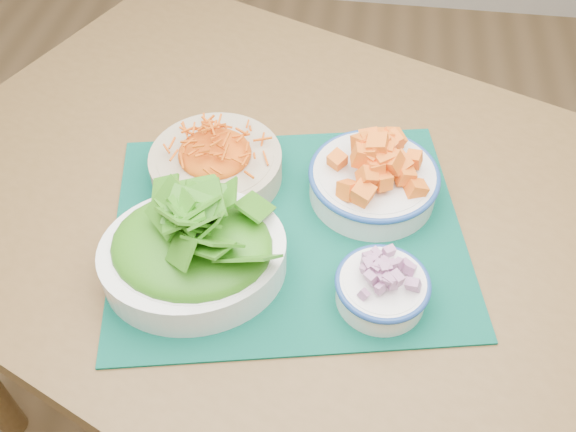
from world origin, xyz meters
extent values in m
cube|color=brown|center=(0.17, 0.10, 0.73)|extent=(1.52, 1.30, 0.04)
cylinder|color=brown|center=(-0.22, 0.67, 0.35)|extent=(0.06, 0.06, 0.71)
cube|color=#02352B|center=(0.14, 0.05, 0.75)|extent=(0.58, 0.51, 0.00)
cylinder|color=#BBAB8B|center=(0.01, 0.14, 0.78)|extent=(0.22, 0.22, 0.05)
ellipsoid|color=orange|center=(0.01, 0.14, 0.82)|extent=(0.18, 0.18, 0.03)
cylinder|color=white|center=(0.25, 0.14, 0.78)|extent=(0.19, 0.19, 0.05)
torus|color=#204693|center=(0.25, 0.14, 0.80)|extent=(0.20, 0.20, 0.01)
ellipsoid|color=orange|center=(0.25, 0.14, 0.83)|extent=(0.17, 0.17, 0.05)
ellipsoid|color=#1D6A0D|center=(0.02, -0.04, 0.84)|extent=(0.22, 0.19, 0.07)
cylinder|color=white|center=(0.28, -0.05, 0.77)|extent=(0.15, 0.15, 0.04)
torus|color=navy|center=(0.28, -0.05, 0.79)|extent=(0.12, 0.12, 0.01)
ellipsoid|color=#7A205E|center=(0.28, -0.05, 0.81)|extent=(0.10, 0.10, 0.02)
camera|label=1|loc=(0.22, -0.55, 1.47)|focal=40.00mm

